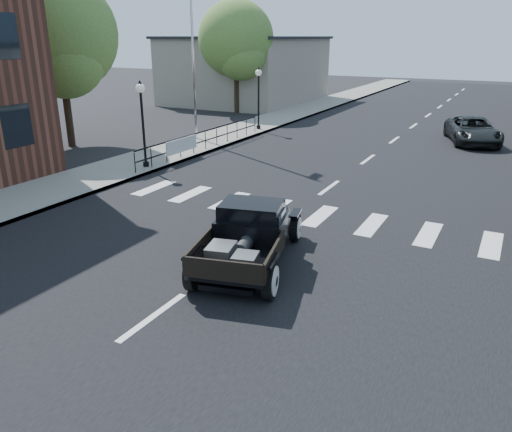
% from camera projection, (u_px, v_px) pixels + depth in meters
% --- Properties ---
extents(ground, '(120.00, 120.00, 0.00)m').
position_uv_depth(ground, '(231.00, 260.00, 12.27)').
color(ground, black).
rests_on(ground, ground).
extents(road, '(14.00, 80.00, 0.02)m').
position_uv_depth(road, '(385.00, 147.00, 24.74)').
color(road, black).
rests_on(road, ground).
extents(road_markings, '(12.00, 60.00, 0.06)m').
position_uv_depth(road_markings, '(354.00, 170.00, 20.58)').
color(road_markings, silver).
rests_on(road_markings, ground).
extents(sidewalk_left, '(3.00, 80.00, 0.15)m').
position_uv_depth(sidewalk_left, '(236.00, 132.00, 28.45)').
color(sidewalk_left, gray).
rests_on(sidewalk_left, ground).
extents(low_building_left, '(10.00, 12.00, 5.00)m').
position_uv_depth(low_building_left, '(246.00, 71.00, 41.29)').
color(low_building_left, '#9E9585').
rests_on(low_building_left, ground).
extents(railing, '(0.08, 10.00, 1.00)m').
position_uv_depth(railing, '(205.00, 138.00, 23.57)').
color(railing, black).
rests_on(railing, sidewalk_left).
extents(banner, '(0.04, 2.20, 0.60)m').
position_uv_depth(banner, '(182.00, 151.00, 21.94)').
color(banner, silver).
rests_on(banner, sidewalk_left).
extents(lamp_post_b, '(0.36, 0.36, 3.44)m').
position_uv_depth(lamp_post_b, '(143.00, 124.00, 19.96)').
color(lamp_post_b, black).
rests_on(lamp_post_b, sidewalk_left).
extents(lamp_post_c, '(0.36, 0.36, 3.44)m').
position_uv_depth(lamp_post_c, '(259.00, 99.00, 28.28)').
color(lamp_post_c, black).
rests_on(lamp_post_c, sidewalk_left).
extents(flagpole, '(0.12, 0.12, 11.11)m').
position_uv_depth(flagpole, '(192.00, 25.00, 24.35)').
color(flagpole, silver).
rests_on(flagpole, sidewalk_left).
extents(big_tree_near, '(5.48, 5.48, 8.05)m').
position_uv_depth(big_tree_near, '(62.00, 62.00, 23.71)').
color(big_tree_near, '#537632').
rests_on(big_tree_near, ground).
extents(big_tree_far, '(5.21, 5.21, 7.65)m').
position_uv_depth(big_tree_far, '(236.00, 57.00, 34.76)').
color(big_tree_far, '#537632').
rests_on(big_tree_far, ground).
extents(hotrod_pickup, '(3.06, 4.80, 1.54)m').
position_uv_depth(hotrod_pickup, '(250.00, 234.00, 11.82)').
color(hotrod_pickup, black).
rests_on(hotrod_pickup, ground).
extents(second_car, '(3.49, 5.14, 1.31)m').
position_uv_depth(second_car, '(473.00, 130.00, 25.53)').
color(second_car, black).
rests_on(second_car, ground).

